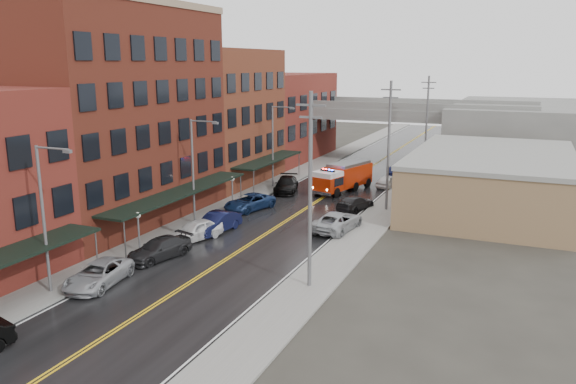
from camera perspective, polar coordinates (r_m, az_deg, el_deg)
The scene contains 32 objects.
road at distance 50.96m, azimuth 0.70°, elevation -2.41°, with size 11.00×160.00×0.02m, color black.
sidewalk_left at distance 54.06m, azimuth -6.47°, elevation -1.52°, with size 3.00×160.00×0.15m, color slate.
sidewalk_right at distance 48.72m, azimuth 8.66°, elevation -3.22°, with size 3.00×160.00×0.15m, color slate.
curb_left at distance 53.28m, azimuth -4.93°, elevation -1.70°, with size 0.30×160.00×0.15m, color gray.
curb_right at distance 49.13m, azimuth 6.80°, elevation -3.02°, with size 0.30×160.00×0.15m, color gray.
brick_building_b at distance 50.24m, azimuth -16.75°, elevation 7.25°, with size 9.00×20.00×18.00m, color #542316.
brick_building_c at distance 64.72m, azimuth -6.68°, elevation 7.56°, with size 9.00×15.00×15.00m, color #612B1D.
brick_building_far at distance 80.44m, azimuth -0.40°, elevation 7.64°, with size 9.00×20.00×12.00m, color maroon.
tan_building at distance 56.54m, azimuth 19.93°, elevation 0.94°, with size 14.00×22.00×5.00m, color #8A674A.
right_far_block at distance 85.91m, azimuth 22.66°, elevation 5.64°, with size 18.00×30.00×8.00m, color slate.
awning_1 at distance 47.71m, azimuth -10.91°, elevation -0.04°, with size 2.60×18.00×3.09m.
awning_2 at distance 62.65m, azimuth -1.94°, elevation 3.30°, with size 2.60×13.00×3.09m.
globe_lamp_1 at distance 41.79m, azimuth -14.98°, elevation -3.07°, with size 0.44×0.44×3.12m.
globe_lamp_2 at distance 53.11m, azimuth -5.69°, elevation 0.72°, with size 0.44×0.44×3.12m.
street_lamp_0 at distance 35.49m, azimuth -23.38°, elevation -1.76°, with size 2.64×0.22×9.00m.
street_lamp_1 at distance 47.57m, azimuth -9.41°, elevation 2.69°, with size 2.64×0.22×9.00m.
street_lamp_2 at distance 61.47m, azimuth -1.36°, elevation 5.19°, with size 2.64×0.22×9.00m.
utility_pole_0 at distance 33.32m, azimuth 2.27°, elevation 0.39°, with size 1.80×0.24×12.00m.
utility_pole_1 at distance 52.20m, azimuth 10.20°, elevation 4.82°, with size 1.80×0.24×12.00m.
utility_pole_2 at distance 71.69m, azimuth 13.90°, elevation 6.84°, with size 1.80×0.24×12.00m.
overpass at distance 79.98m, azimuth 9.61°, elevation 7.42°, with size 40.00×10.00×7.50m.
fire_truck at distance 60.55m, azimuth 5.52°, elevation 1.60°, with size 4.97×8.65×3.01m.
parked_car_left_2 at distance 37.19m, azimuth -18.70°, elevation -7.93°, with size 2.41×5.23×1.45m, color #999BA0.
parked_car_left_3 at distance 40.87m, azimuth -12.94°, elevation -5.64°, with size 2.06×5.06×1.47m, color black.
parked_car_left_4 at distance 44.51m, azimuth -9.36°, elevation -3.85°, with size 1.86×4.63×1.58m, color white.
parked_car_left_5 at distance 46.23m, azimuth -7.26°, elevation -3.11°, with size 1.73×4.96×1.63m, color #0E1233.
parked_car_left_6 at distance 52.87m, azimuth -3.94°, elevation -1.05°, with size 2.48×5.38×1.50m, color navy.
parked_car_left_7 at distance 60.06m, azimuth -0.19°, elevation 0.75°, with size 2.24×5.52×1.60m, color black.
parked_car_right_0 at distance 46.48m, azimuth 5.04°, elevation -2.98°, with size 2.67×5.80×1.61m, color #9A9DA1.
parked_car_right_1 at distance 53.21m, azimuth 6.85°, elevation -1.11°, with size 1.85×4.55×1.32m, color black.
parked_car_right_2 at distance 63.29m, azimuth 10.14°, elevation 1.09°, with size 1.65×4.11×1.40m, color white.
parked_car_right_3 at distance 68.62m, azimuth 10.97°, elevation 2.00°, with size 1.52×4.36×1.44m, color black.
Camera 1 is at (18.80, -15.36, 13.61)m, focal length 35.00 mm.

